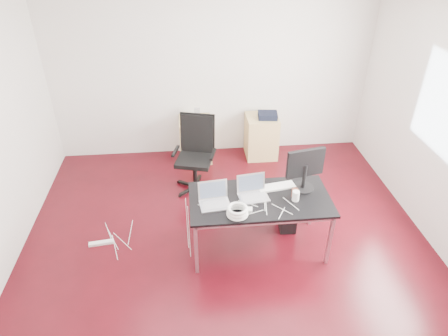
{
  "coord_description": "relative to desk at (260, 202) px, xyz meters",
  "views": [
    {
      "loc": [
        -0.39,
        -3.49,
        3.45
      ],
      "look_at": [
        0.0,
        0.55,
        0.85
      ],
      "focal_mm": 32.0,
      "sensor_mm": 36.0,
      "label": 1
    }
  ],
  "objects": [
    {
      "name": "room_shell",
      "position": [
        -0.33,
        -0.06,
        0.73
      ],
      "size": [
        5.0,
        5.0,
        5.0
      ],
      "color": "#36060C",
      "rests_on": "ground"
    },
    {
      "name": "desk",
      "position": [
        0.0,
        0.0,
        0.0
      ],
      "size": [
        1.6,
        0.8,
        0.73
      ],
      "color": "black",
      "rests_on": "ground"
    },
    {
      "name": "office_chair",
      "position": [
        -0.68,
        1.37,
        -0.07
      ],
      "size": [
        0.58,
        0.6,
        1.08
      ],
      "rotation": [
        0.0,
        0.0,
        -0.26
      ],
      "color": "black",
      "rests_on": "ground"
    },
    {
      "name": "filing_cabinet_left",
      "position": [
        -0.66,
        2.17,
        -0.33
      ],
      "size": [
        0.5,
        0.5,
        0.7
      ],
      "primitive_type": "cube",
      "color": "tan",
      "rests_on": "ground"
    },
    {
      "name": "filing_cabinet_right",
      "position": [
        0.42,
        2.17,
        -0.33
      ],
      "size": [
        0.5,
        0.5,
        0.7
      ],
      "primitive_type": "cube",
      "color": "tan",
      "rests_on": "ground"
    },
    {
      "name": "pc_tower",
      "position": [
        0.44,
        0.39,
        -0.46
      ],
      "size": [
        0.23,
        0.46,
        0.44
      ],
      "primitive_type": "cube",
      "rotation": [
        0.0,
        0.0,
        -0.07
      ],
      "color": "black",
      "rests_on": "ground"
    },
    {
      "name": "wastebasket",
      "position": [
        -0.56,
        2.1,
        -0.54
      ],
      "size": [
        0.3,
        0.3,
        0.28
      ],
      "primitive_type": "cylinder",
      "rotation": [
        0.0,
        0.0,
        0.28
      ],
      "color": "black",
      "rests_on": "ground"
    },
    {
      "name": "power_strip",
      "position": [
        -1.91,
        0.22,
        -0.66
      ],
      "size": [
        0.31,
        0.1,
        0.04
      ],
      "primitive_type": "cube",
      "rotation": [
        0.0,
        0.0,
        0.12
      ],
      "color": "white",
      "rests_on": "ground"
    },
    {
      "name": "laptop_left",
      "position": [
        -0.52,
        -0.04,
        0.11
      ],
      "size": [
        0.36,
        0.29,
        0.23
      ],
      "rotation": [
        0.0,
        0.0,
        0.12
      ],
      "color": "silver",
      "rests_on": "desk"
    },
    {
      "name": "laptop_right",
      "position": [
        -0.08,
        0.06,
        0.11
      ],
      "size": [
        0.36,
        0.3,
        0.23
      ],
      "rotation": [
        0.0,
        0.0,
        0.13
      ],
      "color": "silver",
      "rests_on": "desk"
    },
    {
      "name": "monitor",
      "position": [
        0.53,
        0.16,
        0.34
      ],
      "size": [
        0.45,
        0.26,
        0.51
      ],
      "rotation": [
        0.0,
        0.0,
        0.2
      ],
      "color": "black",
      "rests_on": "desk"
    },
    {
      "name": "keyboard",
      "position": [
        0.23,
        0.19,
        0.06
      ],
      "size": [
        0.46,
        0.21,
        0.02
      ],
      "primitive_type": "cube",
      "rotation": [
        0.0,
        0.0,
        0.16
      ],
      "color": "white",
      "rests_on": "desk"
    },
    {
      "name": "cup_white",
      "position": [
        0.39,
        -0.07,
        0.11
      ],
      "size": [
        0.09,
        0.09,
        0.12
      ],
      "primitive_type": "cylinder",
      "rotation": [
        0.0,
        0.0,
        -0.16
      ],
      "color": "white",
      "rests_on": "desk"
    },
    {
      "name": "cup_brown",
      "position": [
        0.4,
        -0.0,
        0.1
      ],
      "size": [
        0.1,
        0.1,
        0.1
      ],
      "primitive_type": "cylinder",
      "rotation": [
        0.0,
        0.0,
        0.35
      ],
      "color": "#572A1D",
      "rests_on": "desk"
    },
    {
      "name": "cable_coil",
      "position": [
        -0.29,
        -0.27,
        0.11
      ],
      "size": [
        0.24,
        0.24,
        0.11
      ],
      "rotation": [
        0.0,
        0.0,
        -0.29
      ],
      "color": "white",
      "rests_on": "desk"
    },
    {
      "name": "power_adapter",
      "position": [
        -0.16,
        -0.2,
        0.07
      ],
      "size": [
        0.08,
        0.08,
        0.03
      ],
      "primitive_type": "cube",
      "rotation": [
        0.0,
        0.0,
        -0.17
      ],
      "color": "white",
      "rests_on": "desk"
    },
    {
      "name": "speaker",
      "position": [
        -0.62,
        2.2,
        0.11
      ],
      "size": [
        0.1,
        0.09,
        0.18
      ],
      "primitive_type": "cube",
      "rotation": [
        0.0,
        0.0,
        -0.09
      ],
      "color": "#9E9E9E",
      "rests_on": "filing_cabinet_left"
    },
    {
      "name": "navy_garment",
      "position": [
        0.49,
        2.12,
        0.07
      ],
      "size": [
        0.33,
        0.27,
        0.09
      ],
      "primitive_type": "cube",
      "rotation": [
        0.0,
        0.0,
        -0.12
      ],
      "color": "black",
      "rests_on": "filing_cabinet_right"
    }
  ]
}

